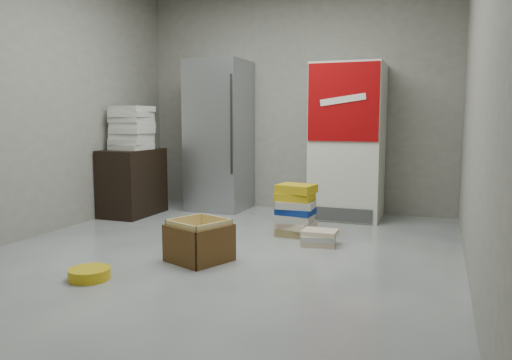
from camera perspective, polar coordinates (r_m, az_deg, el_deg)
The scene contains 10 objects.
ground at distance 4.29m, azimuth -4.97°, elevation -8.87°, with size 5.00×5.00×0.00m, color #B2B2AD.
room_shell at distance 4.17m, azimuth -5.24°, elevation 15.62°, with size 4.04×5.04×2.82m.
steel_fridge at distance 6.44m, azimuth -4.22°, elevation 5.05°, with size 0.70×0.72×1.90m.
coke_cooler at distance 5.94m, azimuth 10.44°, elevation 4.34°, with size 0.80×0.73×1.80m.
wood_shelf at distance 6.25m, azimuth -13.91°, elevation -0.26°, with size 0.50×0.80×0.80m, color black.
supply_box_stack at distance 6.20m, azimuth -14.01°, elevation 5.80°, with size 0.44×0.45×0.52m.
phonebook_stack_main at distance 5.01m, azimuth 4.54°, elevation -3.46°, with size 0.41×0.35×0.52m.
phonebook_stack_side at distance 4.71m, azimuth 7.20°, elevation -6.54°, with size 0.35×0.30×0.14m.
cardboard_box at distance 4.19m, azimuth -6.51°, elevation -7.26°, with size 0.56×0.56×0.35m.
bucket_lid at distance 3.92m, azimuth -18.49°, elevation -10.13°, with size 0.30×0.30×0.08m, color gold.
Camera 1 is at (1.77, -3.72, 1.18)m, focal length 35.00 mm.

